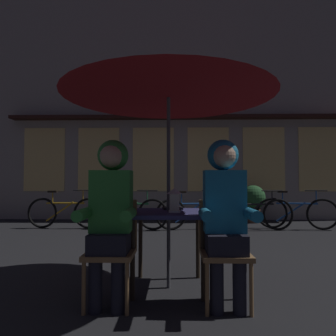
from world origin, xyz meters
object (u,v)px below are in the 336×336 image
Objects in this scene: bicycle_third at (194,213)px; potted_plant at (253,200)px; book at (173,208)px; chair_left at (112,245)px; chair_right at (224,245)px; bicycle_nearest at (65,212)px; cafe_table at (169,222)px; bicycle_second at (130,213)px; patio_umbrella at (169,79)px; bicycle_fourth at (254,214)px; person_right_hooded at (225,204)px; person_left_hooded at (111,204)px; lantern at (174,200)px; bicycle_fifth at (297,213)px.

bicycle_third is 1.89m from potted_plant.
chair_left is at bearing -141.32° from book.
bicycle_third is at bearing -144.18° from potted_plant.
bicycle_nearest is at bearing 125.26° from chair_right.
bicycle_second is (-0.90, 3.48, -0.29)m from cafe_table.
book is (2.36, -3.39, 0.41)m from bicycle_nearest.
bicycle_fourth is (1.70, 3.37, -1.71)m from patio_umbrella.
person_right_hooded is 1.52× the size of potted_plant.
bicycle_nearest is 1.00× the size of bicycle_fourth.
book is at bearing 79.30° from patio_umbrella.
person_left_hooded is at bearing -138.65° from book.
lantern is 1.16× the size of book.
potted_plant is at bearing 66.47° from patio_umbrella.
lantern is 0.14× the size of bicycle_fourth.
bicycle_nearest is (-2.38, 3.68, -0.51)m from lantern.
book is (-0.44, 0.63, -0.09)m from person_right_hooded.
bicycle_nearest is at bearing 124.87° from person_right_hooded.
cafe_table is 0.45× the size of bicycle_second.
bicycle_second is (-0.42, 3.85, -0.14)m from chair_left.
chair_left is 0.52× the size of bicycle_nearest.
person_right_hooded is 7.00× the size of book.
bicycle_nearest is 1.01× the size of bicycle_second.
patio_umbrella is 2.66× the size of chair_right.
patio_umbrella is 4.15m from bicycle_fourth.
potted_plant is at bearing 73.14° from person_right_hooded.
bicycle_fourth is (1.22, 3.80, -0.50)m from person_right_hooded.
bicycle_nearest and bicycle_fifth have the same top height.
chair_left reaches higher than bicycle_nearest.
bicycle_fifth is at bearing 12.61° from bicycle_fourth.
patio_umbrella is at bearing -75.52° from bicycle_second.
chair_right reaches higher than cafe_table.
potted_plant is (1.52, 4.96, 0.05)m from chair_right.
bicycle_fourth and bicycle_fifth have the same top height.
chair_right is at bearing -107.04° from potted_plant.
chair_left is 3.87m from bicycle_second.
bicycle_fourth is 1.01× the size of bicycle_fifth.
bicycle_fourth is 1.27m from potted_plant.
chair_left is 1.00× the size of chair_right.
book is at bearing 47.95° from chair_left.
bicycle_fifth is at bearing 61.38° from person_right_hooded.
lantern is at bearing -75.00° from bicycle_second.
bicycle_fifth is at bearing 2.38° from bicycle_third.
bicycle_fifth is at bearing 53.34° from patio_umbrella.
person_left_hooded is at bearing 180.00° from person_right_hooded.
person_left_hooded and person_right_hooded have the same top height.
bicycle_fourth is at bearing 53.01° from book.
chair_left is 0.52× the size of bicycle_fifth.
chair_right reaches higher than bicycle_fifth.
bicycle_fourth is at bearing 64.60° from lantern.
bicycle_second is at bearing 104.48° from cafe_table.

